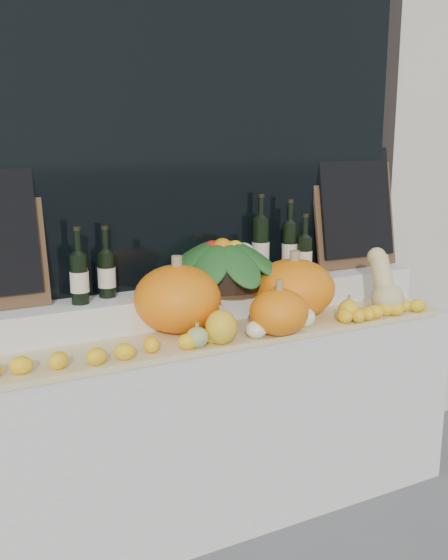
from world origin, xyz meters
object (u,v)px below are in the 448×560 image
at_px(pumpkin_right, 294,288).
at_px(butternut_squash, 385,286).
at_px(pumpkin_left, 177,299).
at_px(produce_bowl, 223,263).
at_px(wine_bottle_tall, 261,248).

relative_size(pumpkin_right, butternut_squash, 1.27).
xyz_separation_m(pumpkin_left, produce_bowl, (0.29, 0.15, 0.10)).
relative_size(pumpkin_right, wine_bottle_tall, 0.92).
relative_size(butternut_squash, wine_bottle_tall, 0.72).
bearing_deg(pumpkin_right, wine_bottle_tall, 99.55).
xyz_separation_m(pumpkin_right, wine_bottle_tall, (-0.04, 0.23, 0.15)).
xyz_separation_m(pumpkin_left, butternut_squash, (0.98, -0.17, -0.02)).
relative_size(produce_bowl, wine_bottle_tall, 1.50).
distance_m(butternut_squash, produce_bowl, 0.77).
distance_m(produce_bowl, wine_bottle_tall, 0.24).
height_order(pumpkin_left, wine_bottle_tall, wine_bottle_tall).
height_order(pumpkin_left, butternut_squash, butternut_squash).
height_order(pumpkin_right, butternut_squash, butternut_squash).
distance_m(pumpkin_left, produce_bowl, 0.34).
bearing_deg(pumpkin_right, produce_bowl, 145.51).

